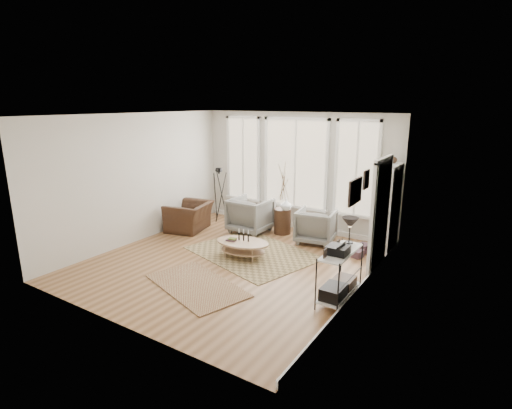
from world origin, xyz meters
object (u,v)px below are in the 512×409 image
Objects in this scene: armchair_left at (251,215)px; side_table at (283,200)px; accent_chair at (189,216)px; coffee_table at (242,245)px; bookcase at (388,209)px; armchair_right at (316,226)px; low_shelf at (340,270)px.

side_table is at bearing -157.05° from armchair_left.
accent_chair is (-2.10, -1.01, -0.49)m from side_table.
coffee_table is 1.92m from side_table.
bookcase reaches higher than armchair_left.
armchair_left is 1.69m from armchair_right.
armchair_right is 3.18m from accent_chair.
low_shelf reaches higher than armchair_right.
accent_chair is at bearing 162.32° from low_shelf.
armchair_left reaches higher than armchair_right.
armchair_right is at bearing 122.22° from low_shelf.
bookcase reaches higher than armchair_right.
bookcase is at bearing 38.45° from coffee_table.
bookcase reaches higher than accent_chair.
armchair_left is (-0.80, 1.53, 0.15)m from coffee_table.
low_shelf reaches higher than accent_chair.
low_shelf is at bearing -91.28° from bookcase.
accent_chair reaches higher than coffee_table.
armchair_right is 0.49× the size of side_table.
coffee_table is at bearing 117.71° from armchair_left.
side_table is (0.73, 0.31, 0.41)m from armchair_left.
armchair_right is at bearing -171.99° from bookcase.
low_shelf is at bearing 58.74° from accent_chair.
coffee_table is 1.73m from armchair_left.
armchair_left reaches higher than accent_chair.
armchair_left is 0.89m from side_table.
low_shelf is 1.09× the size of coffee_table.
side_table is at bearing 134.48° from low_shelf.
armchair_right reaches higher than accent_chair.
armchair_left is 1.11× the size of armchair_right.
coffee_table is (-2.34, 0.62, -0.23)m from low_shelf.
armchair_right is 1.06m from side_table.
low_shelf is 4.74m from accent_chair.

